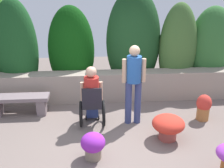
{
  "coord_description": "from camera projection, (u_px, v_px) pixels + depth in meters",
  "views": [
    {
      "loc": [
        -0.34,
        -4.67,
        3.01
      ],
      "look_at": [
        0.08,
        0.79,
        0.85
      ],
      "focal_mm": 44.45,
      "sensor_mm": 36.0,
      "label": 1
    }
  ],
  "objects": [
    {
      "name": "person_standing_companion",
      "position": [
        134.0,
        80.0,
        5.71
      ],
      "size": [
        0.49,
        0.3,
        1.72
      ],
      "rotation": [
        0.0,
        0.0,
        -0.13
      ],
      "color": "navy",
      "rests_on": "ground"
    },
    {
      "name": "stone_bench",
      "position": [
        19.0,
        102.0,
        6.34
      ],
      "size": [
        1.36,
        0.39,
        0.46
      ],
      "rotation": [
        0.0,
        0.0,
        0.07
      ],
      "color": "slate",
      "rests_on": "ground"
    },
    {
      "name": "hedge_backdrop",
      "position": [
        88.0,
        44.0,
        7.22
      ],
      "size": [
        7.32,
        1.11,
        3.09
      ],
      "color": "#3A7124",
      "rests_on": "ground"
    },
    {
      "name": "flower_pot_small_foreground",
      "position": [
        168.0,
        126.0,
        5.36
      ],
      "size": [
        0.63,
        0.63,
        0.49
      ],
      "color": "#9B443C",
      "rests_on": "ground"
    },
    {
      "name": "ground_plane",
      "position": [
        111.0,
        139.0,
        5.47
      ],
      "size": [
        11.81,
        11.81,
        0.0
      ],
      "primitive_type": "plane",
      "color": "#70615B"
    },
    {
      "name": "person_in_wheelchair",
      "position": [
        92.0,
        98.0,
        5.76
      ],
      "size": [
        0.53,
        0.66,
        1.33
      ],
      "rotation": [
        0.0,
        0.0,
        -0.07
      ],
      "color": "black",
      "rests_on": "ground"
    },
    {
      "name": "flower_pot_purple_near",
      "position": [
        93.0,
        145.0,
        4.8
      ],
      "size": [
        0.43,
        0.43,
        0.49
      ],
      "color": "gray",
      "rests_on": "ground"
    },
    {
      "name": "flower_pot_red_accent",
      "position": [
        204.0,
        106.0,
        6.08
      ],
      "size": [
        0.33,
        0.33,
        0.59
      ],
      "color": "#A96836",
      "rests_on": "ground"
    },
    {
      "name": "stone_retaining_wall",
      "position": [
        105.0,
        86.0,
        7.05
      ],
      "size": [
        7.22,
        0.45,
        0.74
      ],
      "primitive_type": "cube",
      "color": "gray",
      "rests_on": "ground"
    }
  ]
}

